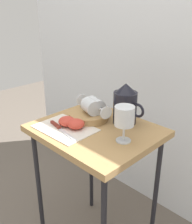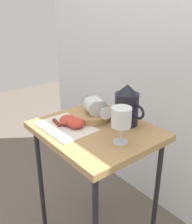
# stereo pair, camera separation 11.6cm
# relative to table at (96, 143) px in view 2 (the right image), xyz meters

# --- Properties ---
(curtain_drape) EXTENTS (2.40, 0.03, 1.98)m
(curtain_drape) POSITION_rel_table_xyz_m (0.00, 0.54, 0.33)
(curtain_drape) COLOR white
(curtain_drape) RESTS_ON ground_plane
(table) EXTENTS (0.55, 0.46, 0.74)m
(table) POSITION_rel_table_xyz_m (0.00, 0.00, 0.00)
(table) COLOR #AD8451
(table) RESTS_ON ground_plane
(linen_napkin) EXTENTS (0.27, 0.20, 0.00)m
(linen_napkin) POSITION_rel_table_xyz_m (-0.10, -0.10, 0.08)
(linen_napkin) COLOR silver
(linen_napkin) RESTS_ON table
(basket_tray) EXTENTS (0.19, 0.19, 0.03)m
(basket_tray) POSITION_rel_table_xyz_m (-0.10, 0.05, 0.10)
(basket_tray) COLOR #AD8451
(basket_tray) RESTS_ON table
(pitcher) EXTENTS (0.16, 0.11, 0.20)m
(pitcher) POSITION_rel_table_xyz_m (0.06, 0.14, 0.16)
(pitcher) COLOR black
(pitcher) RESTS_ON table
(wine_glass_upright) EXTENTS (0.08, 0.08, 0.16)m
(wine_glass_upright) POSITION_rel_table_xyz_m (0.17, -0.01, 0.19)
(wine_glass_upright) COLOR silver
(wine_glass_upright) RESTS_ON table
(wine_glass_tipped_near) EXTENTS (0.16, 0.11, 0.07)m
(wine_glass_tipped_near) POSITION_rel_table_xyz_m (-0.07, 0.07, 0.15)
(wine_glass_tipped_near) COLOR silver
(wine_glass_tipped_near) RESTS_ON basket_tray
(wine_glass_tipped_far) EXTENTS (0.16, 0.11, 0.07)m
(wine_glass_tipped_far) POSITION_rel_table_xyz_m (-0.08, 0.05, 0.15)
(wine_glass_tipped_far) COLOR silver
(wine_glass_tipped_far) RESTS_ON basket_tray
(apple_half_left) EXTENTS (0.08, 0.08, 0.04)m
(apple_half_left) POSITION_rel_table_xyz_m (-0.11, -0.08, 0.10)
(apple_half_left) COLOR #CC3D2D
(apple_half_left) RESTS_ON linen_napkin
(apple_half_right) EXTENTS (0.08, 0.08, 0.04)m
(apple_half_right) POSITION_rel_table_xyz_m (-0.06, -0.07, 0.10)
(apple_half_right) COLOR #CC3D2D
(apple_half_right) RESTS_ON linen_napkin
(knife) EXTENTS (0.22, 0.05, 0.01)m
(knife) POSITION_rel_table_xyz_m (-0.11, -0.13, 0.09)
(knife) COLOR silver
(knife) RESTS_ON linen_napkin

